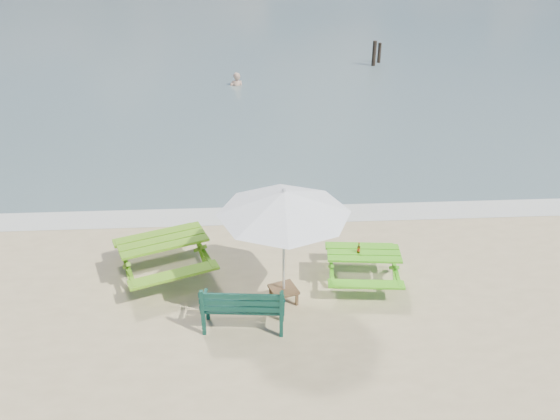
{
  "coord_description": "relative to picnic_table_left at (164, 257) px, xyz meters",
  "views": [
    {
      "loc": [
        -0.32,
        -7.21,
        6.51
      ],
      "look_at": [
        0.27,
        3.0,
        1.0
      ],
      "focal_mm": 35.0,
      "sensor_mm": 36.0,
      "label": 1
    }
  ],
  "objects": [
    {
      "name": "picnic_table_left",
      "position": [
        0.0,
        0.0,
        0.0
      ],
      "size": [
        2.32,
        2.43,
        0.83
      ],
      "color": "#5F9E17",
      "rests_on": "ground"
    },
    {
      "name": "mooring_pilings",
      "position": [
        8.17,
        17.7,
        0.06
      ],
      "size": [
        0.58,
        0.78,
        1.4
      ],
      "color": "black",
      "rests_on": "ground"
    },
    {
      "name": "side_table",
      "position": [
        2.37,
        -1.08,
        -0.24
      ],
      "size": [
        0.61,
        0.61,
        0.31
      ],
      "color": "brown",
      "rests_on": "ground"
    },
    {
      "name": "foam_strip",
      "position": [
        2.14,
        2.37,
        -0.39
      ],
      "size": [
        22.0,
        0.9,
        0.01
      ],
      "primitive_type": "cube",
      "color": "silver",
      "rests_on": "ground"
    },
    {
      "name": "picnic_table_right",
      "position": [
        3.99,
        -0.49,
        -0.07
      ],
      "size": [
        1.58,
        1.73,
        0.69
      ],
      "color": "#51BB1C",
      "rests_on": "ground"
    },
    {
      "name": "park_bench",
      "position": [
        1.62,
        -1.78,
        -0.12
      ],
      "size": [
        1.5,
        0.63,
        0.9
      ],
      "color": "#0E3A2E",
      "rests_on": "ground"
    },
    {
      "name": "beer_bottle",
      "position": [
        3.88,
        -0.51,
        0.36
      ],
      "size": [
        0.06,
        0.06,
        0.23
      ],
      "color": "#904915",
      "rests_on": "picnic_table_right"
    },
    {
      "name": "patio_umbrella",
      "position": [
        2.37,
        -1.08,
        1.74
      ],
      "size": [
        3.04,
        3.04,
        2.36
      ],
      "color": "silver",
      "rests_on": "ground"
    },
    {
      "name": "swimmer",
      "position": [
        1.28,
        14.25,
        -0.71
      ],
      "size": [
        0.71,
        0.54,
        1.76
      ],
      "color": "tan",
      "rests_on": "ground"
    }
  ]
}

